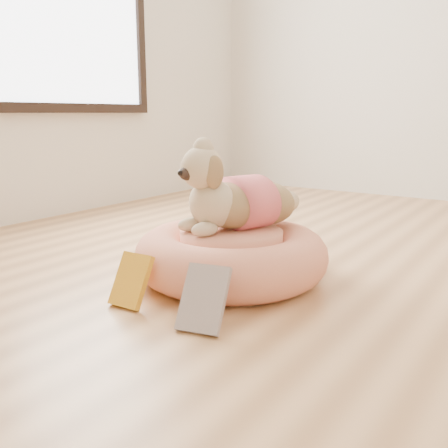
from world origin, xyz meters
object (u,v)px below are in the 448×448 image
Objects in this scene: book_yellow at (131,280)px; book_white at (204,299)px; pet_bed at (231,255)px; dog at (233,183)px.

book_white is (0.31, -0.01, 0.01)m from book_yellow.
pet_bed is 3.59× the size of book_white.
dog is 0.58m from book_white.
dog is at bearing 99.33° from book_white.
pet_bed is at bearing 70.81° from book_yellow.
book_white is at bearing -66.39° from pet_bed.
dog reaches higher than book_yellow.
pet_bed reaches higher than book_white.
dog is (-0.01, 0.03, 0.28)m from pet_bed.
book_white is (0.20, -0.47, -0.28)m from dog.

